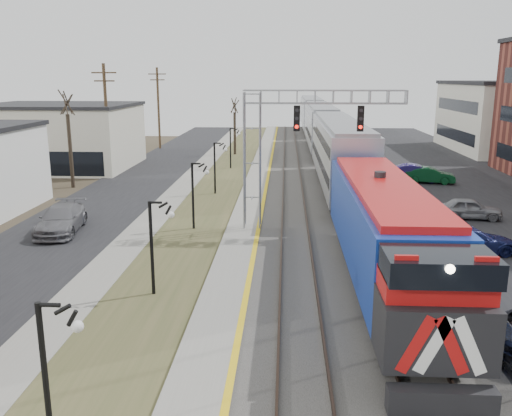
{
  "coord_description": "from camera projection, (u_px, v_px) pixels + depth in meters",
  "views": [
    {
      "loc": [
        1.39,
        -2.77,
        8.81
      ],
      "look_at": [
        -0.0,
        22.86,
        2.6
      ],
      "focal_mm": 38.0,
      "sensor_mm": 36.0,
      "label": 1
    }
  ],
  "objects": [
    {
      "name": "street_west",
      "position": [
        108.0,
        201.0,
        39.41
      ],
      "size": [
        7.0,
        120.0,
        0.04
      ],
      "primitive_type": "cube",
      "color": "black",
      "rests_on": "ground"
    },
    {
      "name": "sidewalk",
      "position": [
        169.0,
        202.0,
        39.17
      ],
      "size": [
        2.0,
        120.0,
        0.08
      ],
      "primitive_type": "cube",
      "color": "gray",
      "rests_on": "ground"
    },
    {
      "name": "grass_median",
      "position": [
        210.0,
        202.0,
        39.01
      ],
      "size": [
        4.0,
        120.0,
        0.06
      ],
      "primitive_type": "cube",
      "color": "#3F4525",
      "rests_on": "ground"
    },
    {
      "name": "platform",
      "position": [
        251.0,
        202.0,
        38.83
      ],
      "size": [
        2.0,
        120.0,
        0.24
      ],
      "primitive_type": "cube",
      "color": "gray",
      "rests_on": "ground"
    },
    {
      "name": "ballast_bed",
      "position": [
        321.0,
        203.0,
        38.57
      ],
      "size": [
        8.0,
        120.0,
        0.2
      ],
      "primitive_type": "cube",
      "color": "#595651",
      "rests_on": "ground"
    },
    {
      "name": "parking_lot",
      "position": [
        493.0,
        206.0,
        37.95
      ],
      "size": [
        16.0,
        120.0,
        0.04
      ],
      "primitive_type": "cube",
      "color": "black",
      "rests_on": "ground"
    },
    {
      "name": "platform_edge",
      "position": [
        264.0,
        200.0,
        38.76
      ],
      "size": [
        0.24,
        120.0,
        0.01
      ],
      "primitive_type": "cube",
      "color": "gold",
      "rests_on": "platform"
    },
    {
      "name": "track_near",
      "position": [
        293.0,
        200.0,
        38.64
      ],
      "size": [
        1.58,
        120.0,
        0.15
      ],
      "color": "#2D2119",
      "rests_on": "ballast_bed"
    },
    {
      "name": "track_far",
      "position": [
        343.0,
        201.0,
        38.45
      ],
      "size": [
        1.58,
        120.0,
        0.15
      ],
      "color": "#2D2119",
      "rests_on": "ballast_bed"
    },
    {
      "name": "train",
      "position": [
        325.0,
        135.0,
        56.53
      ],
      "size": [
        3.0,
        85.85,
        5.33
      ],
      "color": "navy",
      "rests_on": "ground"
    },
    {
      "name": "signal_gantry",
      "position": [
        282.0,
        136.0,
        30.63
      ],
      "size": [
        9.0,
        1.07,
        8.15
      ],
      "color": "gray",
      "rests_on": "ground"
    },
    {
      "name": "lampposts",
      "position": [
        153.0,
        247.0,
        22.33
      ],
      "size": [
        0.14,
        62.14,
        4.0
      ],
      "color": "black",
      "rests_on": "ground"
    },
    {
      "name": "fence",
      "position": [
        381.0,
        194.0,
        38.18
      ],
      "size": [
        0.04,
        120.0,
        1.6
      ],
      "primitive_type": "cube",
      "color": "gray",
      "rests_on": "ground"
    },
    {
      "name": "bare_trees",
      "position": [
        107.0,
        157.0,
        42.64
      ],
      "size": [
        12.3,
        42.3,
        5.95
      ],
      "color": "#382D23",
      "rests_on": "ground"
    },
    {
      "name": "car_lot_d",
      "position": [
        470.0,
        241.0,
        27.59
      ],
      "size": [
        4.87,
        2.43,
        1.36
      ],
      "primitive_type": "imported",
      "rotation": [
        0.0,
        0.0,
        1.69
      ],
      "color": "navy",
      "rests_on": "ground"
    },
    {
      "name": "car_lot_e",
      "position": [
        470.0,
        209.0,
        34.4
      ],
      "size": [
        4.05,
        2.02,
        1.33
      ],
      "primitive_type": "imported",
      "rotation": [
        0.0,
        0.0,
        1.45
      ],
      "color": "gray",
      "rests_on": "ground"
    },
    {
      "name": "car_lot_f",
      "position": [
        430.0,
        176.0,
        45.98
      ],
      "size": [
        4.29,
        2.19,
        1.35
      ],
      "primitive_type": "imported",
      "rotation": [
        0.0,
        0.0,
        1.38
      ],
      "color": "#0C4020",
      "rests_on": "ground"
    },
    {
      "name": "car_street_b",
      "position": [
        61.0,
        220.0,
        31.36
      ],
      "size": [
        2.84,
        5.53,
        1.53
      ],
      "primitive_type": "imported",
      "rotation": [
        0.0,
        0.0,
        0.13
      ],
      "color": "slate",
      "rests_on": "ground"
    },
    {
      "name": "car_lot_g",
      "position": [
        415.0,
        173.0,
        46.59
      ],
      "size": [
        4.74,
        2.23,
        1.5
      ],
      "primitive_type": "imported",
      "rotation": [
        0.0,
        0.0,
        1.43
      ],
      "color": "navy",
      "rests_on": "ground"
    }
  ]
}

